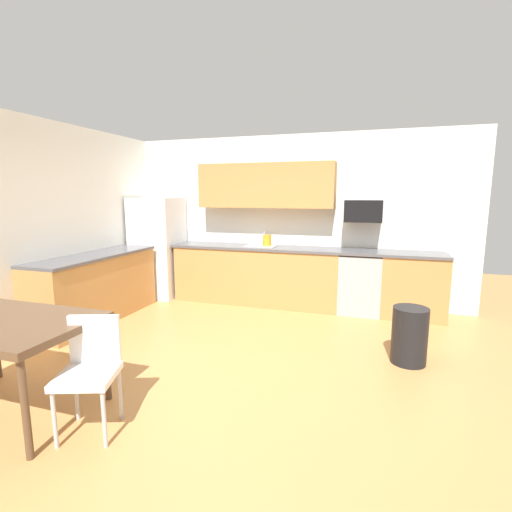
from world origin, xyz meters
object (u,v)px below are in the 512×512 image
oven_range (360,282)px  dining_table (3,327)px  microwave (363,211)px  trash_bin (409,335)px  kettle (267,241)px  refrigerator (158,247)px  chair_near_table (90,365)px

oven_range → dining_table: oven_range is taller
dining_table → microwave: bearing=54.8°
microwave → oven_range: bearing=-90.0°
microwave → trash_bin: 2.20m
microwave → kettle: size_ratio=2.70×
oven_range → trash_bin: bearing=-70.7°
refrigerator → kettle: (1.93, 0.13, 0.17)m
refrigerator → trash_bin: 4.31m
chair_near_table → dining_table: bearing=-177.7°
trash_bin → kettle: 2.75m
refrigerator → oven_range: refrigerator is taller
refrigerator → kettle: bearing=3.8°
chair_near_table → trash_bin: bearing=39.0°
microwave → chair_near_table: size_ratio=0.64×
oven_range → trash_bin: oven_range is taller
trash_bin → dining_table: bearing=-148.4°
refrigerator → microwave: 3.47m
microwave → dining_table: 4.58m
microwave → dining_table: microwave is taller
chair_near_table → kettle: size_ratio=4.25×
refrigerator → dining_table: refrigerator is taller
oven_range → trash_bin: size_ratio=1.52×
oven_range → kettle: kettle is taller
refrigerator → oven_range: bearing=1.3°
chair_near_table → trash_bin: chair_near_table is taller
dining_table → oven_range: bearing=54.1°
trash_bin → kettle: size_ratio=3.00×
refrigerator → dining_table: size_ratio=1.22×
oven_range → refrigerator: bearing=-178.7°
microwave → kettle: bearing=-178.1°
oven_range → microwave: bearing=90.0°
trash_bin → microwave: bearing=108.2°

